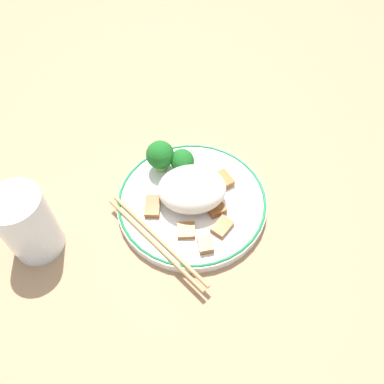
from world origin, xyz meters
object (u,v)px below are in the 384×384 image
Objects in this scene: broccoli_back_left at (182,161)px; chopsticks at (156,241)px; plate at (192,202)px; drinking_glass at (27,224)px; broccoli_back_center at (160,155)px.

broccoli_back_left is 0.15m from chopsticks.
plate is 2.07× the size of drinking_glass.
drinking_glass reaches higher than chopsticks.
plate is 0.09m from broccoli_back_center.
chopsticks is 0.19m from drinking_glass.
chopsticks is at bearing -6.46° from drinking_glass.
broccoli_back_center is at bearing 124.19° from plate.
chopsticks is at bearing -129.17° from plate.
drinking_glass is (-0.18, 0.02, 0.04)m from chopsticks.
chopsticks reaches higher than plate.
plate is at bearing 50.83° from chopsticks.
plate is at bearing -55.81° from broccoli_back_center.
broccoli_back_left is at bearing 100.35° from plate.
drinking_glass reaches higher than plate.
broccoli_back_center reaches higher than chopsticks.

